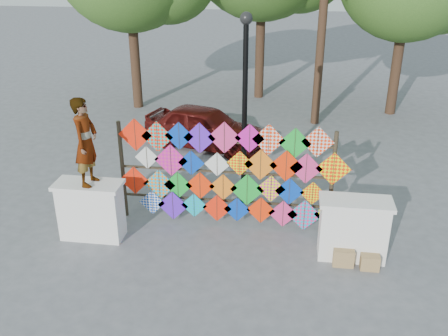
{
  "coord_description": "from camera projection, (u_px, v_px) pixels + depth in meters",
  "views": [
    {
      "loc": [
        1.35,
        -8.92,
        5.78
      ],
      "look_at": [
        0.02,
        0.6,
        1.43
      ],
      "focal_mm": 40.0,
      "sensor_mm": 36.0,
      "label": 1
    }
  ],
  "objects": [
    {
      "name": "lamppost",
      "position": [
        245.0,
        93.0,
        11.26
      ],
      "size": [
        0.28,
        0.28,
        4.46
      ],
      "color": "black",
      "rests_on": "ground"
    },
    {
      "name": "vendor_woman",
      "position": [
        86.0,
        142.0,
        9.85
      ],
      "size": [
        0.48,
        0.69,
        1.82
      ],
      "primitive_type": "imported",
      "rotation": [
        0.0,
        0.0,
        1.5
      ],
      "color": "#99999E",
      "rests_on": "parapet_left"
    },
    {
      "name": "kite_rack",
      "position": [
        229.0,
        174.0,
        10.73
      ],
      "size": [
        5.01,
        0.24,
        2.42
      ],
      "color": "#31281B",
      "rests_on": "ground"
    },
    {
      "name": "parapet_left",
      "position": [
        91.0,
        210.0,
        10.49
      ],
      "size": [
        1.4,
        0.65,
        1.28
      ],
      "color": "white",
      "rests_on": "ground"
    },
    {
      "name": "sedan",
      "position": [
        205.0,
        127.0,
        15.27
      ],
      "size": [
        4.03,
        2.5,
        1.28
      ],
      "primitive_type": "imported",
      "rotation": [
        0.0,
        0.0,
        1.29
      ],
      "color": "#4C0F0D",
      "rests_on": "ground"
    },
    {
      "name": "cardboard_box_near",
      "position": [
        343.0,
        255.0,
        9.79
      ],
      "size": [
        0.4,
        0.36,
        0.36
      ],
      "primitive_type": "cube",
      "color": "#A88B51",
      "rests_on": "ground"
    },
    {
      "name": "parapet_right",
      "position": [
        353.0,
        229.0,
        9.81
      ],
      "size": [
        1.4,
        0.65,
        1.28
      ],
      "color": "white",
      "rests_on": "ground"
    },
    {
      "name": "ground",
      "position": [
        219.0,
        241.0,
        10.6
      ],
      "size": [
        80.0,
        80.0,
        0.0
      ],
      "primitive_type": "plane",
      "color": "slate",
      "rests_on": "ground"
    },
    {
      "name": "cardboard_box_far",
      "position": [
        369.0,
        261.0,
        9.68
      ],
      "size": [
        0.36,
        0.33,
        0.3
      ],
      "primitive_type": "cube",
      "color": "#A88B51",
      "rests_on": "ground"
    }
  ]
}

